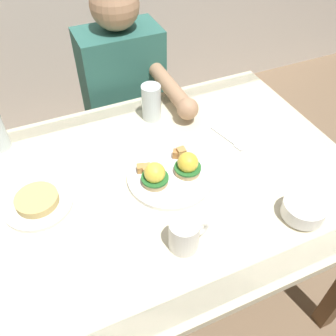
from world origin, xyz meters
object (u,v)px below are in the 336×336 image
dining_table (167,199)px  eggs_benedict_plate (170,173)px  water_glass_far (151,105)px  diner_person (126,98)px  coffee_mug (185,234)px  side_plate (38,202)px  fork (229,140)px  fruit_bowl (303,210)px

dining_table → eggs_benedict_plate: eggs_benedict_plate is taller
water_glass_far → diner_person: size_ratio=0.12×
coffee_mug → side_plate: bearing=138.4°
dining_table → water_glass_far: size_ratio=8.84×
dining_table → eggs_benedict_plate: bearing=-52.5°
diner_person → side_plate: bearing=-129.4°
fork → side_plate: bearing=-177.6°
fork → water_glass_far: 0.31m
coffee_mug → dining_table: bearing=76.7°
fruit_bowl → diner_person: bearing=104.0°
water_glass_far → fruit_bowl: bearing=-70.3°
water_glass_far → side_plate: 0.53m
dining_table → fork: size_ratio=7.76×
eggs_benedict_plate → side_plate: 0.40m
dining_table → fruit_bowl: 0.43m
water_glass_far → side_plate: size_ratio=0.68×
eggs_benedict_plate → fruit_bowl: 0.40m
fruit_bowl → coffee_mug: bearing=172.3°
fruit_bowl → eggs_benedict_plate: bearing=134.7°
fruit_bowl → water_glass_far: water_glass_far is taller
coffee_mug → fork: bearing=44.4°
dining_table → side_plate: (-0.39, 0.05, 0.12)m
dining_table → diner_person: 0.60m
fork → diner_person: bearing=111.5°
diner_person → eggs_benedict_plate: bearing=-95.4°
coffee_mug → diner_person: 0.87m
side_plate → water_glass_far: bearing=29.4°
dining_table → diner_person: bearing=83.9°
coffee_mug → side_plate: coffee_mug is taller
water_glass_far → side_plate: (-0.46, -0.26, -0.04)m
fruit_bowl → fork: fruit_bowl is taller
eggs_benedict_plate → side_plate: size_ratio=1.35×
eggs_benedict_plate → fruit_bowl: bearing=-45.3°
side_plate → fork: bearing=2.4°
side_plate → coffee_mug: bearing=-41.6°
dining_table → side_plate: 0.41m
eggs_benedict_plate → coffee_mug: (-0.07, -0.24, 0.03)m
eggs_benedict_plate → water_glass_far: (0.07, 0.32, 0.03)m
fork → dining_table: bearing=-164.3°
water_glass_far → coffee_mug: bearing=-103.2°
fruit_bowl → coffee_mug: size_ratio=1.08×
fork → side_plate: side_plate is taller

